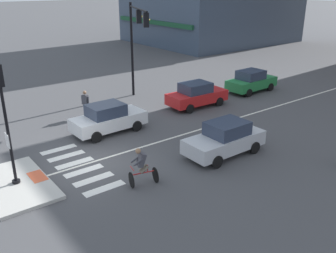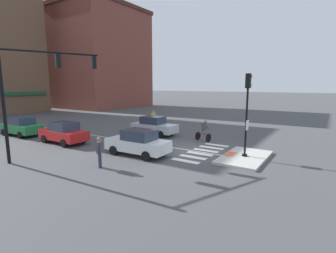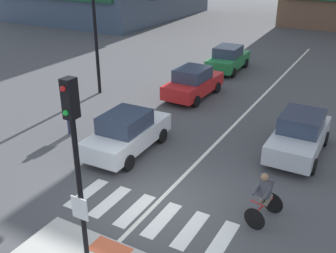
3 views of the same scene
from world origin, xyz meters
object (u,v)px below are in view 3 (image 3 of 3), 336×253
car_silver_eastbound_mid (299,135)px  car_white_westbound_near (127,132)px  signal_pole (77,166)px  pedestrian_at_curb_left (69,113)px  traffic_light_mast (111,12)px  cyclist (265,196)px  car_red_westbound_far (193,83)px  car_green_westbound_distant (228,59)px

car_silver_eastbound_mid → car_white_westbound_near: size_ratio=0.99×
signal_pole → pedestrian_at_curb_left: size_ratio=2.93×
car_silver_eastbound_mid → traffic_light_mast: bearing=172.3°
traffic_light_mast → pedestrian_at_curb_left: (0.70, -4.24, -3.57)m
traffic_light_mast → cyclist: traffic_light_mast is taller
signal_pole → cyclist: 5.62m
car_silver_eastbound_mid → cyclist: size_ratio=2.44×
car_white_westbound_near → pedestrian_at_curb_left: size_ratio=2.48×
car_red_westbound_far → pedestrian_at_curb_left: pedestrian_at_curb_left is taller
traffic_light_mast → car_green_westbound_distant: size_ratio=1.57×
car_red_westbound_far → car_silver_eastbound_mid: (6.38, -3.84, 0.00)m
car_white_westbound_near → car_green_westbound_distant: bearing=93.1°
car_silver_eastbound_mid → cyclist: (0.05, -4.81, 0.06)m
signal_pole → car_green_westbound_distant: bearing=100.9°
signal_pole → car_green_westbound_distant: 18.95m
car_red_westbound_far → car_green_westbound_distant: (-0.21, 5.67, 0.00)m
cyclist → traffic_light_mast: bearing=147.8°
car_green_westbound_distant → car_silver_eastbound_mid: same height
car_red_westbound_far → car_silver_eastbound_mid: size_ratio=1.01×
cyclist → car_silver_eastbound_mid: bearing=90.6°
signal_pole → pedestrian_at_curb_left: (-5.92, 6.02, -2.11)m
pedestrian_at_curb_left → car_green_westbound_distant: bearing=79.3°
traffic_light_mast → car_silver_eastbound_mid: bearing=-7.7°
signal_pole → car_red_westbound_far: signal_pole is taller
traffic_light_mast → car_silver_eastbound_mid: (9.64, -1.30, -3.74)m
car_silver_eastbound_mid → cyclist: cyclist is taller
car_red_westbound_far → pedestrian_at_curb_left: 7.25m
traffic_light_mast → car_white_westbound_near: 6.86m
car_green_westbound_distant → car_silver_eastbound_mid: size_ratio=1.01×
signal_pole → cyclist: signal_pole is taller
cyclist → car_red_westbound_far: bearing=126.6°
car_silver_eastbound_mid → car_white_westbound_near: bearing=-152.6°
car_red_westbound_far → car_green_westbound_distant: size_ratio=1.00×
cyclist → pedestrian_at_curb_left: bearing=168.2°
cyclist → car_white_westbound_near: bearing=163.6°
car_red_westbound_far → cyclist: (6.43, -8.65, 0.06)m
signal_pole → car_white_westbound_near: (-2.88, 5.89, -2.28)m
signal_pole → cyclist: size_ratio=2.91×
car_red_westbound_far → car_silver_eastbound_mid: bearing=-31.0°
car_red_westbound_far → pedestrian_at_curb_left: bearing=-110.7°
car_green_westbound_distant → pedestrian_at_curb_left: bearing=-100.7°
car_silver_eastbound_mid → car_white_westbound_near: same height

